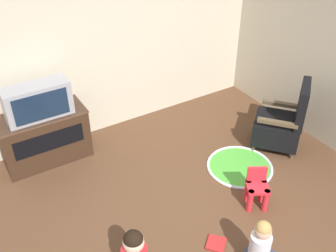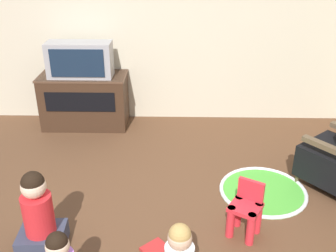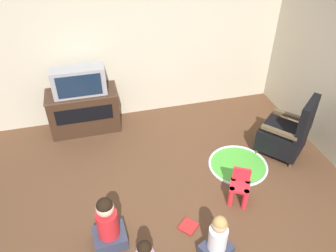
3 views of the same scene
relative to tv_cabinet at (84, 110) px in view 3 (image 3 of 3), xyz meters
The scene contains 10 objects.
ground_plane 2.37m from the tv_cabinet, 63.16° to the right, with size 30.00×30.00×0.00m, color brown.
wall_back 1.28m from the tv_cabinet, 22.70° to the left, with size 5.48×0.12×2.61m.
tv_cabinet is the anchor object (origin of this frame).
television 0.56m from the tv_cabinet, 90.00° to the right, with size 0.79×0.32×0.44m.
black_armchair 3.16m from the tv_cabinet, 26.61° to the right, with size 0.82×0.83×1.00m.
yellow_kid_chair 2.75m from the tv_cabinet, 49.67° to the right, with size 0.33×0.32×0.48m.
play_mat 2.57m from the tv_cabinet, 35.90° to the right, with size 0.86×0.86×0.04m.
child_watching_left 2.30m from the tv_cabinet, 87.00° to the right, with size 0.38×0.34×0.71m.
child_watching_center 3.01m from the tv_cabinet, 65.93° to the right, with size 0.40×0.38×0.61m.
book 2.58m from the tv_cabinet, 65.93° to the right, with size 0.28×0.27×0.02m.
Camera 3 is at (-0.87, -2.53, 3.29)m, focal length 35.00 mm.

